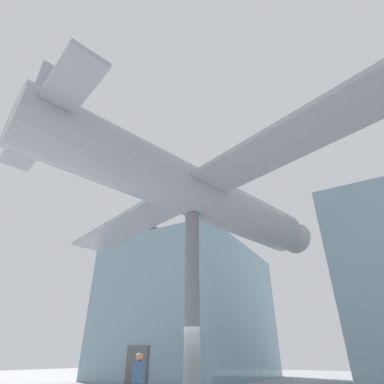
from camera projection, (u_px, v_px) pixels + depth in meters
glass_pavilion_left at (192, 310)px, 27.69m from camera, size 11.19×14.96×11.36m
support_pylon_central at (192, 302)px, 10.31m from camera, size 0.54×0.54×6.59m
suspended_airplane at (198, 194)px, 12.59m from camera, size 19.08×15.33×3.40m
visitor_person at (138, 377)px, 10.32m from camera, size 0.43×0.29×1.75m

